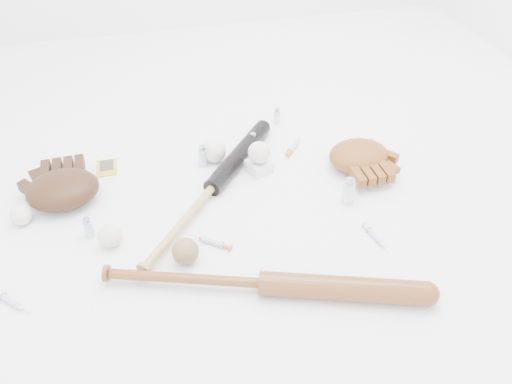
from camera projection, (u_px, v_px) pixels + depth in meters
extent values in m
plane|color=white|center=(249.00, 204.00, 1.62)|extent=(3.00, 3.00, 0.00)
cube|color=gold|center=(107.00, 168.00, 1.76)|extent=(0.07, 0.10, 0.01)
cube|color=white|center=(259.00, 166.00, 1.74)|extent=(0.10, 0.10, 0.04)
sphere|color=silver|center=(259.00, 152.00, 1.70)|extent=(0.08, 0.08, 0.08)
sphere|color=silver|center=(21.00, 215.00, 1.53)|extent=(0.06, 0.06, 0.06)
sphere|color=silver|center=(215.00, 151.00, 1.77)|extent=(0.08, 0.08, 0.08)
sphere|color=silver|center=(110.00, 236.00, 1.46)|extent=(0.07, 0.07, 0.07)
sphere|color=olive|center=(185.00, 251.00, 1.41)|extent=(0.08, 0.08, 0.08)
cylinder|color=silver|center=(277.00, 116.00, 1.97)|extent=(0.02, 0.02, 0.06)
cylinder|color=silver|center=(253.00, 141.00, 1.84)|extent=(0.03, 0.03, 0.06)
cylinder|color=silver|center=(203.00, 155.00, 1.76)|extent=(0.03, 0.03, 0.08)
cylinder|color=silver|center=(349.00, 191.00, 1.60)|extent=(0.04, 0.04, 0.09)
cylinder|color=silver|center=(88.00, 227.00, 1.49)|extent=(0.03, 0.03, 0.07)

